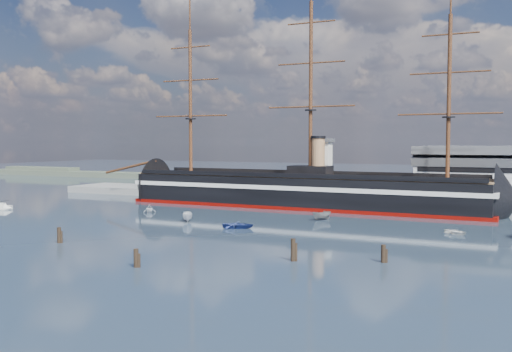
% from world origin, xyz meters
% --- Properties ---
extents(ground, '(600.00, 600.00, 0.00)m').
position_xyz_m(ground, '(0.00, 40.00, 0.00)').
color(ground, '#25323A').
rests_on(ground, ground).
extents(quay, '(180.00, 18.00, 2.00)m').
position_xyz_m(quay, '(10.00, 76.00, 0.00)').
color(quay, slate).
rests_on(quay, ground).
extents(quay_tower, '(5.00, 5.00, 15.00)m').
position_xyz_m(quay_tower, '(3.00, 73.00, 9.75)').
color(quay_tower, silver).
rests_on(quay_tower, ground).
extents(shoreline, '(120.00, 10.00, 4.00)m').
position_xyz_m(shoreline, '(-139.23, 135.00, 1.45)').
color(shoreline, '#3F4C38').
rests_on(shoreline, ground).
extents(warship, '(113.07, 18.45, 53.94)m').
position_xyz_m(warship, '(0.33, 60.00, 4.04)').
color(warship, black).
rests_on(warship, ground).
extents(motorboat_a, '(6.27, 4.91, 2.39)m').
position_xyz_m(motorboat_a, '(-9.87, 25.76, 0.00)').
color(motorboat_a, white).
rests_on(motorboat_a, ground).
extents(motorboat_b, '(2.42, 3.91, 1.70)m').
position_xyz_m(motorboat_b, '(3.24, 22.31, 0.00)').
color(motorboat_b, navy).
rests_on(motorboat_b, ground).
extents(motorboat_c, '(5.87, 4.53, 2.23)m').
position_xyz_m(motorboat_c, '(13.81, 39.53, 0.00)').
color(motorboat_c, slate).
rests_on(motorboat_c, ground).
extents(motorboat_d, '(5.19, 5.52, 1.94)m').
position_xyz_m(motorboat_d, '(-25.92, 35.26, 0.00)').
color(motorboat_d, white).
rests_on(motorboat_d, ground).
extents(motorboat_e, '(2.28, 2.74, 1.21)m').
position_xyz_m(motorboat_e, '(40.71, 32.16, 0.00)').
color(motorboat_e, white).
rests_on(motorboat_e, ground).
extents(piling_near_left, '(0.64, 0.64, 3.20)m').
position_xyz_m(piling_near_left, '(-15.63, -3.49, 0.00)').
color(piling_near_left, black).
rests_on(piling_near_left, ground).
extents(piling_near_mid, '(0.64, 0.64, 3.09)m').
position_xyz_m(piling_near_mid, '(6.25, -12.77, 0.00)').
color(piling_near_mid, black).
rests_on(piling_near_mid, ground).
extents(piling_near_right, '(0.64, 0.64, 3.76)m').
position_xyz_m(piling_near_right, '(23.12, -0.79, 0.00)').
color(piling_near_right, black).
rests_on(piling_near_right, ground).
extents(piling_far_right, '(0.64, 0.64, 3.10)m').
position_xyz_m(piling_far_right, '(34.35, 3.39, 0.00)').
color(piling_far_right, black).
rests_on(piling_far_right, ground).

